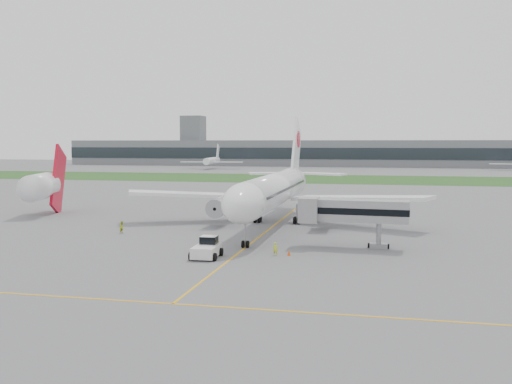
% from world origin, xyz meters
% --- Properties ---
extents(ground, '(600.00, 600.00, 0.00)m').
position_xyz_m(ground, '(0.00, 0.00, 0.00)').
color(ground, slate).
rests_on(ground, ground).
extents(apron_markings, '(70.00, 70.00, 0.04)m').
position_xyz_m(apron_markings, '(0.00, -5.00, 0.00)').
color(apron_markings, '#FFB116').
rests_on(apron_markings, ground).
extents(grass_strip, '(600.00, 50.00, 0.02)m').
position_xyz_m(grass_strip, '(0.00, 120.00, 0.01)').
color(grass_strip, '#27521F').
rests_on(grass_strip, ground).
extents(terminal_building, '(320.00, 22.30, 14.00)m').
position_xyz_m(terminal_building, '(0.00, 229.87, 7.00)').
color(terminal_building, slate).
rests_on(terminal_building, ground).
extents(control_tower, '(12.00, 12.00, 56.00)m').
position_xyz_m(control_tower, '(-90.00, 232.00, 0.00)').
color(control_tower, slate).
rests_on(control_tower, ground).
extents(airliner, '(48.13, 53.95, 17.88)m').
position_xyz_m(airliner, '(0.00, 4.87, 5.66)').
color(airliner, white).
rests_on(airliner, ground).
extents(pushback_tug, '(3.18, 4.58, 2.30)m').
position_xyz_m(pushback_tug, '(-2.86, -21.60, 1.06)').
color(pushback_tug, white).
rests_on(pushback_tug, ground).
extents(jet_bridge, '(13.36, 3.81, 6.13)m').
position_xyz_m(jet_bridge, '(12.51, -12.27, 4.53)').
color(jet_bridge, '#9B9B9D').
rests_on(jet_bridge, ground).
extents(safety_cone_left, '(0.37, 0.37, 0.51)m').
position_xyz_m(safety_cone_left, '(-2.39, -18.09, 0.26)').
color(safety_cone_left, '#F2510C').
rests_on(safety_cone_left, ground).
extents(safety_cone_right, '(0.44, 0.44, 0.61)m').
position_xyz_m(safety_cone_right, '(6.01, -18.63, 0.30)').
color(safety_cone_right, '#F2510C').
rests_on(safety_cone_right, ground).
extents(ground_crew_near, '(0.59, 0.42, 1.53)m').
position_xyz_m(ground_crew_near, '(4.47, -18.95, 0.77)').
color(ground_crew_near, '#CDED27').
rests_on(ground_crew_near, ground).
extents(ground_crew_far, '(0.94, 1.05, 1.78)m').
position_xyz_m(ground_crew_far, '(-19.70, -7.97, 0.89)').
color(ground_crew_far, '#B4C621').
rests_on(ground_crew_far, ground).
extents(neighbor_aircraft, '(7.16, 16.56, 13.36)m').
position_xyz_m(neighbor_aircraft, '(-42.28, 7.62, 5.29)').
color(neighbor_aircraft, red).
rests_on(neighbor_aircraft, ground).
extents(distant_aircraft_left, '(32.82, 29.60, 11.62)m').
position_xyz_m(distant_aircraft_left, '(-64.17, 183.10, 0.00)').
color(distant_aircraft_left, white).
rests_on(distant_aircraft_left, ground).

